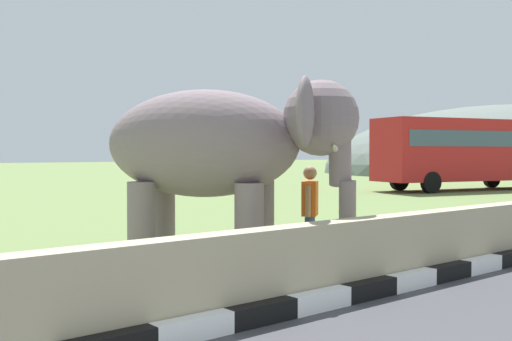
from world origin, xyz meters
The scene contains 4 objects.
barrier_parapet centered at (2.00, 4.38, 0.50)m, with size 28.00×0.36×1.00m, color tan.
elephant centered at (3.36, 6.71, 1.97)m, with size 3.71×3.92×2.99m.
person_handler centered at (4.87, 6.33, 0.93)m, with size 0.55×0.46×1.66m.
bus_red centered at (24.91, 15.74, 2.08)m, with size 9.92×4.86×3.50m.
Camera 1 is at (-2.35, -0.96, 1.89)m, focal length 42.68 mm.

